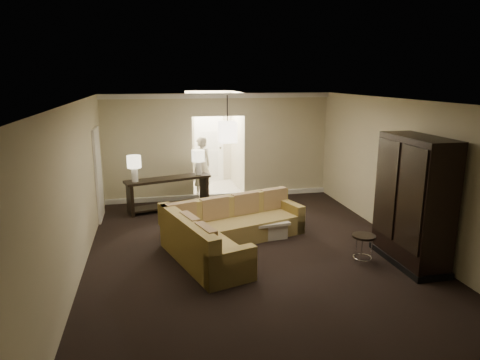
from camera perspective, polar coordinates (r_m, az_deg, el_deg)
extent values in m
plane|color=black|center=(8.02, 1.93, -9.98)|extent=(8.00, 8.00, 0.00)
cube|color=#B9B28C|center=(11.42, -2.84, 4.47)|extent=(6.00, 0.04, 2.80)
cube|color=#B9B28C|center=(4.03, 16.22, -13.59)|extent=(6.00, 0.04, 2.80)
cube|color=#B9B28C|center=(7.46, -20.98, -1.34)|extent=(0.04, 8.00, 2.80)
cube|color=#B9B28C|center=(8.77, 21.40, 0.77)|extent=(0.04, 8.00, 2.80)
cube|color=silver|center=(7.36, 2.10, 10.43)|extent=(6.00, 8.00, 0.02)
cube|color=silver|center=(11.23, -2.87, 11.15)|extent=(6.00, 0.10, 0.12)
cube|color=silver|center=(11.66, -2.72, -2.08)|extent=(6.00, 0.10, 0.12)
cube|color=white|center=(10.23, -18.34, 0.73)|extent=(0.05, 0.90, 2.10)
cube|color=beige|center=(12.67, -3.48, -1.09)|extent=(1.40, 2.00, 0.01)
cube|color=beige|center=(12.31, -6.81, 5.06)|extent=(0.04, 2.00, 2.80)
cube|color=beige|center=(12.51, -0.39, 5.29)|extent=(0.04, 2.00, 2.80)
cube|color=beige|center=(13.37, -4.21, 5.79)|extent=(1.40, 0.04, 2.80)
cube|color=white|center=(13.40, -4.17, 4.29)|extent=(0.90, 0.05, 2.10)
cube|color=brown|center=(8.68, -0.61, -6.67)|extent=(2.99, 1.68, 0.40)
cube|color=brown|center=(7.35, -3.36, -10.56)|extent=(1.22, 1.53, 0.40)
cube|color=brown|center=(8.81, -1.61, -3.49)|extent=(2.80, 1.08, 0.44)
cube|color=brown|center=(7.48, -7.21, -6.75)|extent=(0.91, 2.25, 0.44)
cube|color=brown|center=(9.33, 6.60, -4.68)|extent=(0.44, 0.88, 0.59)
cube|color=brown|center=(6.85, -1.21, -11.55)|extent=(0.88, 0.44, 0.59)
cube|color=#916A4D|center=(8.34, -7.85, -4.45)|extent=(0.61, 0.32, 0.44)
cube|color=#916A4D|center=(8.62, -3.43, -3.76)|extent=(0.61, 0.32, 0.44)
cube|color=#916A4D|center=(8.94, 0.69, -3.10)|extent=(0.61, 0.32, 0.44)
cube|color=#916A4D|center=(9.31, 4.50, -2.46)|extent=(0.61, 0.32, 0.44)
cube|color=#916A4D|center=(7.60, -6.69, -6.25)|extent=(0.32, 0.59, 0.44)
cube|color=#916A4D|center=(7.02, -4.54, -7.89)|extent=(0.32, 0.59, 0.44)
cube|color=beige|center=(8.96, 2.98, -6.36)|extent=(0.89, 0.89, 0.30)
cube|color=beige|center=(8.90, 2.99, -5.28)|extent=(0.98, 0.98, 0.05)
cube|color=black|center=(8.83, 2.83, -5.18)|extent=(0.06, 0.15, 0.02)
cube|color=beige|center=(9.05, 3.48, -4.74)|extent=(0.22, 0.29, 0.01)
cube|color=black|center=(10.57, -9.57, 0.14)|extent=(2.14, 1.06, 0.06)
cube|color=black|center=(10.42, -14.43, -2.58)|extent=(0.20, 0.43, 0.76)
cube|color=black|center=(11.01, -4.80, -1.33)|extent=(0.20, 0.43, 0.76)
cube|color=black|center=(10.75, -9.43, -3.32)|extent=(2.04, 0.98, 0.04)
cube|color=black|center=(7.93, 22.15, -2.65)|extent=(0.62, 1.50, 2.25)
cube|color=black|center=(7.41, 21.80, -2.42)|extent=(0.03, 0.66, 1.71)
cube|color=black|center=(8.02, 18.88, -1.01)|extent=(0.03, 0.66, 1.71)
cube|color=black|center=(8.28, 21.49, -9.79)|extent=(0.66, 1.56, 0.11)
cylinder|color=black|center=(7.85, 16.20, -7.20)|extent=(0.41, 0.41, 0.04)
torus|color=silver|center=(7.99, 16.01, -9.88)|extent=(0.34, 0.34, 0.02)
cylinder|color=silver|center=(7.99, 17.16, -8.82)|extent=(0.02, 0.02, 0.48)
cylinder|color=silver|center=(8.03, 15.22, -8.57)|extent=(0.02, 0.02, 0.48)
cylinder|color=silver|center=(7.79, 15.86, -9.31)|extent=(0.02, 0.02, 0.48)
cylinder|color=silver|center=(10.31, -13.86, 0.70)|extent=(0.15, 0.15, 0.33)
cylinder|color=#FFF1BF|center=(10.24, -13.96, 2.38)|extent=(0.32, 0.32, 0.29)
cylinder|color=silver|center=(10.81, -5.56, 1.63)|extent=(0.15, 0.15, 0.33)
cylinder|color=#FFF1BF|center=(10.75, -5.59, 3.24)|extent=(0.32, 0.32, 0.29)
cylinder|color=black|center=(10.02, -1.70, 9.55)|extent=(0.02, 0.02, 0.60)
cube|color=#F5DFBF|center=(10.07, -1.68, 6.42)|extent=(0.38, 0.38, 0.48)
imported|color=beige|center=(11.73, -5.21, 2.26)|extent=(0.78, 0.66, 1.83)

